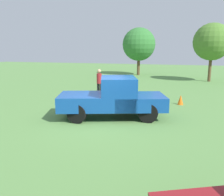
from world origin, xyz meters
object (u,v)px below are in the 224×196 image
tree_back_right (212,42)px  person_bystander (99,81)px  tree_side (139,44)px  traffic_cone (181,100)px  pickup_truck (115,97)px

tree_back_right → person_bystander: bearing=-126.7°
tree_back_right → tree_side: bearing=153.7°
traffic_cone → tree_back_right: bearing=77.7°
tree_back_right → pickup_truck: bearing=-109.7°
tree_back_right → tree_side: (-7.62, 3.76, -0.11)m
pickup_truck → traffic_cone: 4.54m
person_bystander → pickup_truck: bearing=-132.1°
person_bystander → traffic_cone: 5.25m
tree_side → traffic_cone: size_ratio=10.07×
person_bystander → tree_side: 14.08m
pickup_truck → traffic_cone: (2.78, 3.53, -0.68)m
person_bystander → tree_side: (-0.10, 13.84, 2.59)m
pickup_truck → person_bystander: size_ratio=2.82×
tree_back_right → traffic_cone: bearing=-102.3°
tree_back_right → traffic_cone: (-2.39, -10.91, -3.43)m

